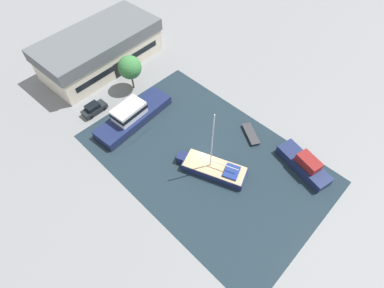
{
  "coord_description": "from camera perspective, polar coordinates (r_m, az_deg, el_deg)",
  "views": [
    {
      "loc": [
        -19.24,
        -16.25,
        36.14
      ],
      "look_at": [
        0.0,
        2.6,
        1.0
      ],
      "focal_mm": 28.0,
      "sensor_mm": 36.0,
      "label": 1
    }
  ],
  "objects": [
    {
      "name": "parked_car",
      "position": [
        51.83,
        -18.19,
        6.45
      ],
      "size": [
        4.18,
        1.94,
        1.72
      ],
      "rotation": [
        0.0,
        0.0,
        4.75
      ],
      "color": "#1E2328",
      "rests_on": "ground"
    },
    {
      "name": "quay_tree_near_building",
      "position": [
        52.37,
        -11.77,
        14.1
      ],
      "size": [
        3.94,
        3.94,
        6.42
      ],
      "color": "brown",
      "rests_on": "ground"
    },
    {
      "name": "motor_cruiser",
      "position": [
        48.66,
        -11.29,
        5.41
      ],
      "size": [
        13.83,
        5.39,
        3.44
      ],
      "rotation": [
        0.0,
        0.0,
        1.66
      ],
      "color": "#19234C",
      "rests_on": "water_canal"
    },
    {
      "name": "water_canal",
      "position": [
        44.04,
        2.42,
        -2.67
      ],
      "size": [
        22.51,
        34.71,
        0.01
      ],
      "primitive_type": "cube",
      "color": "#1E2D38",
      "rests_on": "ground"
    },
    {
      "name": "sailboat_moored",
      "position": [
        42.29,
        4.08,
        -4.62
      ],
      "size": [
        6.31,
        10.28,
        11.47
      ],
      "rotation": [
        0.0,
        0.0,
        0.38
      ],
      "color": "#19234C",
      "rests_on": "water_canal"
    },
    {
      "name": "ground_plane",
      "position": [
        44.05,
        2.42,
        -2.67
      ],
      "size": [
        440.0,
        440.0,
        0.0
      ],
      "primitive_type": "plane",
      "color": "gray"
    },
    {
      "name": "small_dinghy",
      "position": [
        47.29,
        11.12,
        1.85
      ],
      "size": [
        3.47,
        4.46,
        0.49
      ],
      "rotation": [
        0.0,
        0.0,
        2.6
      ],
      "color": "#23282D",
      "rests_on": "water_canal"
    },
    {
      "name": "cabin_boat",
      "position": [
        45.11,
        20.63,
        -3.63
      ],
      "size": [
        4.59,
        8.76,
        2.63
      ],
      "rotation": [
        0.0,
        0.0,
        -0.23
      ],
      "color": "#19234C",
      "rests_on": "water_canal"
    },
    {
      "name": "warehouse_building",
      "position": [
        59.88,
        -17.16,
        16.88
      ],
      "size": [
        22.64,
        11.7,
        6.44
      ],
      "rotation": [
        0.0,
        0.0,
        0.05
      ],
      "color": "beige",
      "rests_on": "ground"
    }
  ]
}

